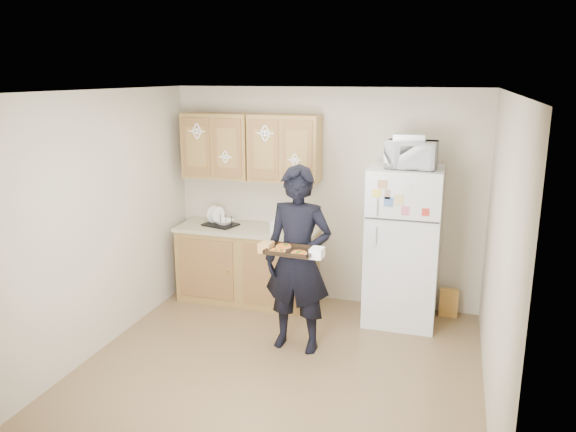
{
  "coord_description": "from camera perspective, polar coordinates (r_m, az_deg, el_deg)",
  "views": [
    {
      "loc": [
        1.42,
        -4.43,
        2.63
      ],
      "look_at": [
        -0.04,
        0.45,
        1.35
      ],
      "focal_mm": 35.0,
      "sensor_mm": 36.0,
      "label": 1
    }
  ],
  "objects": [
    {
      "name": "upper_cab_right",
      "position": [
        6.37,
        -0.32,
        6.9
      ],
      "size": [
        0.8,
        0.33,
        0.75
      ],
      "primitive_type": "cube",
      "color": "brown",
      "rests_on": "wall_back"
    },
    {
      "name": "person",
      "position": [
        5.39,
        1.02,
        -4.47
      ],
      "size": [
        0.69,
        0.48,
        1.82
      ],
      "primitive_type": "imported",
      "rotation": [
        0.0,
        0.0,
        -0.06
      ],
      "color": "black",
      "rests_on": "floor"
    },
    {
      "name": "countertop",
      "position": [
        6.57,
        -4.16,
        -1.33
      ],
      "size": [
        1.64,
        0.64,
        0.04
      ],
      "primitive_type": "cube",
      "color": "#B4AD8B",
      "rests_on": "base_cabinet"
    },
    {
      "name": "wall_back",
      "position": [
        6.54,
        3.77,
        1.94
      ],
      "size": [
        3.6,
        0.04,
        2.5
      ],
      "primitive_type": "cube",
      "color": "#C2B69D",
      "rests_on": "floor"
    },
    {
      "name": "base_cabinet",
      "position": [
        6.7,
        -4.09,
        -5.04
      ],
      "size": [
        1.6,
        0.6,
        0.86
      ],
      "primitive_type": "cube",
      "color": "brown",
      "rests_on": "floor"
    },
    {
      "name": "wall_right",
      "position": [
        4.65,
        20.63,
        -4.04
      ],
      "size": [
        0.04,
        3.6,
        2.5
      ],
      "primitive_type": "cube",
      "color": "#C2B69D",
      "rests_on": "floor"
    },
    {
      "name": "upper_cab_left",
      "position": [
        6.66,
        -7.14,
        7.11
      ],
      "size": [
        0.8,
        0.33,
        0.75
      ],
      "primitive_type": "cube",
      "color": "brown",
      "rests_on": "wall_back"
    },
    {
      "name": "cereal_box",
      "position": [
        6.58,
        16.01,
        -8.47
      ],
      "size": [
        0.2,
        0.07,
        0.32
      ],
      "primitive_type": "cube",
      "color": "#E4CB50",
      "rests_on": "floor"
    },
    {
      "name": "soap_bottle",
      "position": [
        6.29,
        -1.39,
        -0.84
      ],
      "size": [
        0.11,
        0.11,
        0.21
      ],
      "primitive_type": "imported",
      "rotation": [
        0.0,
        0.0,
        0.2
      ],
      "color": "white",
      "rests_on": "countertop"
    },
    {
      "name": "baking_tray",
      "position": [
        5.05,
        0.32,
        -3.58
      ],
      "size": [
        0.45,
        0.34,
        0.04
      ],
      "primitive_type": "cube",
      "rotation": [
        0.0,
        0.0,
        -0.06
      ],
      "color": "black",
      "rests_on": "person"
    },
    {
      "name": "foil_pan",
      "position": [
        5.89,
        12.26,
        7.83
      ],
      "size": [
        0.32,
        0.23,
        0.07
      ],
      "primitive_type": "cube",
      "rotation": [
        0.0,
        0.0,
        0.02
      ],
      "color": "silver",
      "rests_on": "microwave"
    },
    {
      "name": "wall_left",
      "position": [
        5.65,
        -18.72,
        -0.75
      ],
      "size": [
        0.04,
        3.6,
        2.5
      ],
      "primitive_type": "cube",
      "color": "#C2B69D",
      "rests_on": "floor"
    },
    {
      "name": "floor",
      "position": [
        5.34,
        -0.98,
        -15.33
      ],
      "size": [
        3.6,
        3.6,
        0.0
      ],
      "primitive_type": "plane",
      "color": "brown",
      "rests_on": "ground"
    },
    {
      "name": "microwave",
      "position": [
        5.88,
        12.42,
        6.11
      ],
      "size": [
        0.52,
        0.37,
        0.28
      ],
      "primitive_type": "imported",
      "rotation": [
        0.0,
        0.0,
        -0.05
      ],
      "color": "white",
      "rests_on": "refrigerator"
    },
    {
      "name": "dish_rack",
      "position": [
        6.66,
        -6.88,
        -0.34
      ],
      "size": [
        0.44,
        0.37,
        0.15
      ],
      "primitive_type": "cube",
      "rotation": [
        0.0,
        0.0,
        -0.29
      ],
      "color": "black",
      "rests_on": "countertop"
    },
    {
      "name": "bowl",
      "position": [
        6.65,
        -6.49,
        -0.61
      ],
      "size": [
        0.28,
        0.28,
        0.05
      ],
      "primitive_type": "imported",
      "rotation": [
        0.0,
        0.0,
        -0.31
      ],
      "color": "white",
      "rests_on": "dish_rack"
    },
    {
      "name": "ceiling",
      "position": [
        4.65,
        -1.12,
        12.55
      ],
      "size": [
        3.6,
        3.6,
        0.0
      ],
      "primitive_type": "plane",
      "color": "silver",
      "rests_on": "wall_back"
    },
    {
      "name": "wall_front",
      "position": [
        3.29,
        -10.82,
        -10.91
      ],
      "size": [
        3.6,
        0.04,
        2.5
      ],
      "primitive_type": "cube",
      "color": "#C2B69D",
      "rests_on": "floor"
    },
    {
      "name": "pizza_front_right",
      "position": [
        4.95,
        1.12,
        -3.76
      ],
      "size": [
        0.14,
        0.14,
        0.02
      ],
      "primitive_type": "cylinder",
      "color": "orange",
      "rests_on": "baking_tray"
    },
    {
      "name": "pizza_back_left",
      "position": [
        5.14,
        -0.45,
        -3.06
      ],
      "size": [
        0.14,
        0.14,
        0.02
      ],
      "primitive_type": "cylinder",
      "color": "orange",
      "rests_on": "baking_tray"
    },
    {
      "name": "refrigerator",
      "position": [
        6.14,
        11.6,
        -2.99
      ],
      "size": [
        0.75,
        0.7,
        1.7
      ],
      "primitive_type": "cube",
      "color": "white",
      "rests_on": "floor"
    },
    {
      "name": "pizza_front_left",
      "position": [
        5.02,
        -1.04,
        -3.51
      ],
      "size": [
        0.14,
        0.14,
        0.02
      ],
      "primitive_type": "cylinder",
      "color": "orange",
      "rests_on": "baking_tray"
    }
  ]
}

